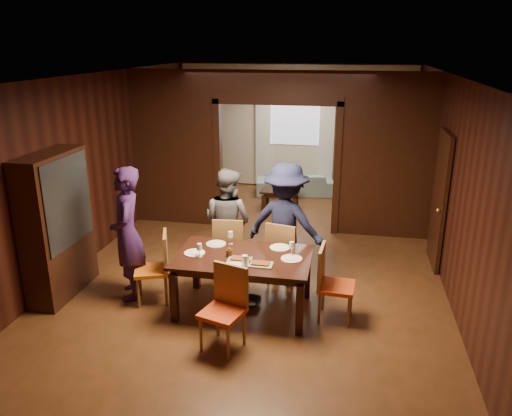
% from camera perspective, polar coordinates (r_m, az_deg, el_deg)
% --- Properties ---
extents(floor, '(9.00, 9.00, 0.00)m').
position_cam_1_polar(floor, '(8.05, 0.53, -6.21)').
color(floor, '#492D14').
rests_on(floor, ground).
extents(ceiling, '(5.50, 9.00, 0.02)m').
position_cam_1_polar(ceiling, '(7.33, 0.59, 14.87)').
color(ceiling, silver).
rests_on(ceiling, room_walls).
extents(room_walls, '(5.52, 9.01, 2.90)m').
position_cam_1_polar(room_walls, '(9.36, 2.65, 7.02)').
color(room_walls, black).
rests_on(room_walls, floor).
extents(person_purple, '(0.66, 0.79, 1.83)m').
position_cam_1_polar(person_purple, '(6.91, -14.51, -2.86)').
color(person_purple, '#331A4C').
rests_on(person_purple, floor).
extents(person_grey, '(0.97, 0.88, 1.63)m').
position_cam_1_polar(person_grey, '(7.43, -3.25, -1.58)').
color(person_grey, slate).
rests_on(person_grey, floor).
extents(person_navy, '(1.28, 0.93, 1.78)m').
position_cam_1_polar(person_navy, '(7.13, 3.43, -1.83)').
color(person_navy, '#171A3A').
rests_on(person_navy, floor).
extents(sofa, '(1.84, 0.97, 0.51)m').
position_cam_1_polar(sofa, '(11.54, 4.43, 2.81)').
color(sofa, '#84ABAD').
rests_on(sofa, floor).
extents(serving_bowl, '(0.33, 0.33, 0.08)m').
position_cam_1_polar(serving_bowl, '(6.48, -0.85, -4.81)').
color(serving_bowl, black).
rests_on(serving_bowl, dining_table).
extents(dining_table, '(1.73, 1.08, 0.76)m').
position_cam_1_polar(dining_table, '(6.57, -1.45, -8.52)').
color(dining_table, black).
rests_on(dining_table, floor).
extents(coffee_table, '(0.80, 0.50, 0.40)m').
position_cam_1_polar(coffee_table, '(10.56, 2.79, 1.04)').
color(coffee_table, black).
rests_on(coffee_table, floor).
extents(chair_left, '(0.56, 0.56, 0.97)m').
position_cam_1_polar(chair_left, '(6.87, -11.86, -6.72)').
color(chair_left, orange).
rests_on(chair_left, floor).
extents(chair_right, '(0.47, 0.47, 0.97)m').
position_cam_1_polar(chair_right, '(6.38, 9.19, -8.59)').
color(chair_right, red).
rests_on(chair_right, floor).
extents(chair_far_l, '(0.48, 0.48, 0.97)m').
position_cam_1_polar(chair_far_l, '(7.41, -2.97, -4.40)').
color(chair_far_l, '#CD6013').
rests_on(chair_far_l, floor).
extents(chair_far_r, '(0.53, 0.53, 0.97)m').
position_cam_1_polar(chair_far_r, '(7.22, 3.31, -5.04)').
color(chair_far_r, orange).
rests_on(chair_far_r, floor).
extents(chair_near, '(0.55, 0.55, 0.97)m').
position_cam_1_polar(chair_near, '(5.75, -3.88, -11.59)').
color(chair_near, red).
rests_on(chair_near, floor).
extents(hutch, '(0.40, 1.20, 2.00)m').
position_cam_1_polar(hutch, '(7.26, -21.79, -1.88)').
color(hutch, black).
rests_on(hutch, floor).
extents(door_right, '(0.06, 0.90, 2.10)m').
position_cam_1_polar(door_right, '(8.15, 20.23, 0.83)').
color(door_right, black).
rests_on(door_right, floor).
extents(window_far, '(1.20, 0.03, 1.30)m').
position_cam_1_polar(window_far, '(11.82, 4.50, 10.35)').
color(window_far, silver).
rests_on(window_far, back_wall).
extents(curtain_left, '(0.35, 0.06, 2.40)m').
position_cam_1_polar(curtain_left, '(11.96, 0.81, 8.31)').
color(curtain_left, white).
rests_on(curtain_left, back_wall).
extents(curtain_right, '(0.35, 0.06, 2.40)m').
position_cam_1_polar(curtain_right, '(11.80, 8.07, 7.99)').
color(curtain_right, white).
rests_on(curtain_right, back_wall).
extents(plate_left, '(0.27, 0.27, 0.01)m').
position_cam_1_polar(plate_left, '(6.52, -7.04, -5.11)').
color(plate_left, white).
rests_on(plate_left, dining_table).
extents(plate_far_l, '(0.27, 0.27, 0.01)m').
position_cam_1_polar(plate_far_l, '(6.77, -4.59, -4.11)').
color(plate_far_l, silver).
rests_on(plate_far_l, dining_table).
extents(plate_far_r, '(0.27, 0.27, 0.01)m').
position_cam_1_polar(plate_far_r, '(6.65, 2.75, -4.53)').
color(plate_far_r, white).
rests_on(plate_far_r, dining_table).
extents(plate_right, '(0.27, 0.27, 0.01)m').
position_cam_1_polar(plate_right, '(6.33, 4.08, -5.80)').
color(plate_right, white).
rests_on(plate_right, dining_table).
extents(plate_near, '(0.27, 0.27, 0.01)m').
position_cam_1_polar(plate_near, '(6.13, -2.44, -6.60)').
color(plate_near, silver).
rests_on(plate_near, dining_table).
extents(platter_a, '(0.30, 0.20, 0.04)m').
position_cam_1_polar(platter_a, '(6.28, -1.88, -5.84)').
color(platter_a, gray).
rests_on(platter_a, dining_table).
extents(platter_b, '(0.30, 0.20, 0.04)m').
position_cam_1_polar(platter_b, '(6.14, 0.50, -6.39)').
color(platter_b, gray).
rests_on(platter_b, dining_table).
extents(wineglass_left, '(0.08, 0.08, 0.18)m').
position_cam_1_polar(wineglass_left, '(6.38, -6.48, -4.82)').
color(wineglass_left, silver).
rests_on(wineglass_left, dining_table).
extents(wineglass_far, '(0.08, 0.08, 0.18)m').
position_cam_1_polar(wineglass_far, '(6.74, -2.93, -3.41)').
color(wineglass_far, silver).
rests_on(wineglass_far, dining_table).
extents(wineglass_right, '(0.08, 0.08, 0.18)m').
position_cam_1_polar(wineglass_right, '(6.41, 4.10, -4.63)').
color(wineglass_right, silver).
rests_on(wineglass_right, dining_table).
extents(tumbler, '(0.07, 0.07, 0.14)m').
position_cam_1_polar(tumbler, '(6.10, -1.29, -6.05)').
color(tumbler, white).
rests_on(tumbler, dining_table).
extents(condiment_jar, '(0.08, 0.08, 0.11)m').
position_cam_1_polar(condiment_jar, '(6.38, -3.08, -5.07)').
color(condiment_jar, '#4F2812').
rests_on(condiment_jar, dining_table).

